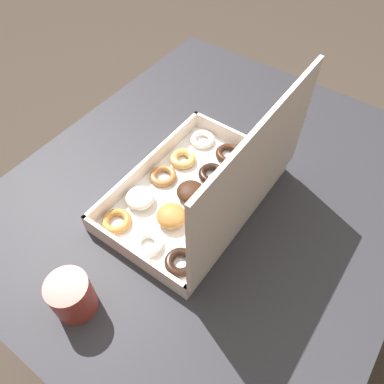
% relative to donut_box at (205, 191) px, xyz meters
% --- Properties ---
extents(ground_plane, '(8.00, 8.00, 0.00)m').
position_rel_donut_box_xyz_m(ground_plane, '(-0.06, -0.01, -0.76)').
color(ground_plane, '#42382D').
extents(dining_table, '(0.95, 0.81, 0.71)m').
position_rel_donut_box_xyz_m(dining_table, '(-0.06, -0.01, -0.17)').
color(dining_table, '#2D2D33').
rests_on(dining_table, ground_plane).
extents(donut_box, '(0.38, 0.26, 0.29)m').
position_rel_donut_box_xyz_m(donut_box, '(0.00, 0.00, 0.00)').
color(donut_box, white).
rests_on(donut_box, dining_table).
extents(coffee_mug, '(0.07, 0.07, 0.08)m').
position_rel_donut_box_xyz_m(coffee_mug, '(0.30, -0.06, -0.01)').
color(coffee_mug, '#A3382D').
rests_on(coffee_mug, dining_table).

